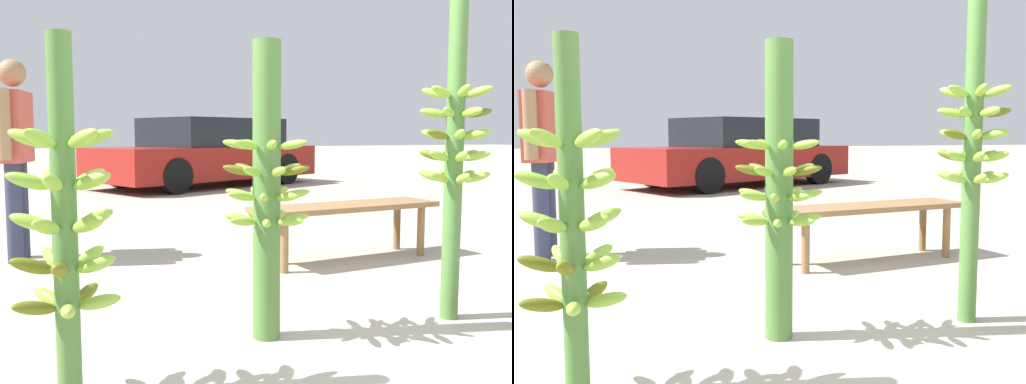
% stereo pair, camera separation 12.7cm
% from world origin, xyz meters
% --- Properties ---
extents(ground_plane, '(80.00, 80.00, 0.00)m').
position_xyz_m(ground_plane, '(0.00, 0.00, 0.00)').
color(ground_plane, '#A89E8C').
extents(banana_stalk_left, '(0.40, 0.41, 1.35)m').
position_xyz_m(banana_stalk_left, '(-0.98, 0.06, 0.67)').
color(banana_stalk_left, '#4C7A38').
rests_on(banana_stalk_left, ground_plane).
extents(banana_stalk_center, '(0.43, 0.43, 1.42)m').
position_xyz_m(banana_stalk_center, '(-0.04, 0.38, 0.72)').
color(banana_stalk_center, '#4C7A38').
rests_on(banana_stalk_center, ground_plane).
extents(banana_stalk_right, '(0.37, 0.37, 1.71)m').
position_xyz_m(banana_stalk_right, '(0.98, 0.28, 0.90)').
color(banana_stalk_right, '#4C7A38').
rests_on(banana_stalk_right, ground_plane).
extents(vendor_person, '(0.29, 0.64, 1.55)m').
position_xyz_m(vendor_person, '(-1.18, 2.67, 0.92)').
color(vendor_person, '#2D334C').
rests_on(vendor_person, ground_plane).
extents(market_bench, '(1.59, 0.54, 0.44)m').
position_xyz_m(market_bench, '(1.20, 1.72, 0.38)').
color(market_bench, olive).
rests_on(market_bench, ground_plane).
extents(parked_car, '(4.75, 3.43, 1.28)m').
position_xyz_m(parked_car, '(2.11, 8.38, 0.62)').
color(parked_car, maroon).
rests_on(parked_car, ground_plane).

